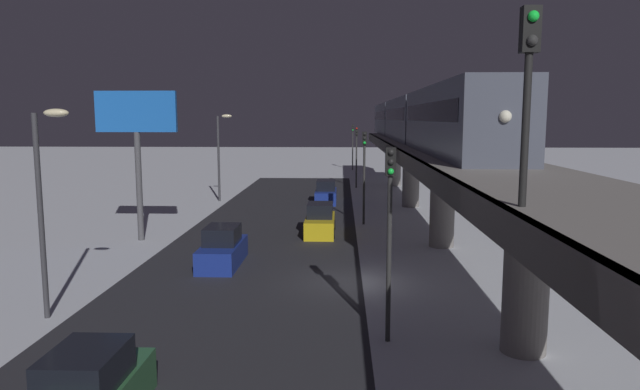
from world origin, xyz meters
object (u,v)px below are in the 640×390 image
(sedan_yellow, at_px, (320,222))
(traffic_light_near, at_px, (390,216))
(subway_train, at_px, (411,119))
(traffic_light_far, at_px, (356,148))
(sedan_blue_2, at_px, (222,249))
(traffic_light_distant, at_px, (353,140))
(rail_signal, at_px, (528,72))
(commercial_billboard, at_px, (137,126))
(sedan_blue, at_px, (326,194))
(traffic_light_mid, at_px, (364,164))

(sedan_yellow, bearing_deg, traffic_light_near, -80.61)
(subway_train, xyz_separation_m, traffic_light_far, (4.20, -11.99, -3.09))
(sedan_blue_2, relative_size, traffic_light_distant, 0.72)
(rail_signal, xyz_separation_m, commercial_billboard, (15.82, -21.67, -1.40))
(sedan_blue, distance_m, sedan_blue_2, 21.93)
(traffic_light_near, height_order, traffic_light_far, same)
(traffic_light_mid, bearing_deg, traffic_light_far, -90.00)
(sedan_blue, bearing_deg, traffic_light_mid, -73.97)
(rail_signal, relative_size, traffic_light_distant, 0.62)
(sedan_blue, distance_m, traffic_light_far, 11.78)
(sedan_blue, bearing_deg, sedan_blue_2, -102.11)
(subway_train, height_order, sedan_blue, subway_train)
(sedan_yellow, bearing_deg, sedan_blue, 90.00)
(subway_train, xyz_separation_m, sedan_blue, (7.10, -1.09, -6.49))
(rail_signal, bearing_deg, sedan_yellow, -78.02)
(rail_signal, xyz_separation_m, sedan_blue_2, (9.67, -16.01, -7.43))
(rail_signal, height_order, traffic_light_near, rail_signal)
(traffic_light_mid, height_order, traffic_light_distant, same)
(sedan_blue, xyz_separation_m, traffic_light_near, (-2.90, 31.09, 3.40))
(traffic_light_near, relative_size, traffic_light_mid, 1.00)
(subway_train, xyz_separation_m, sedan_yellow, (7.10, 12.46, -6.50))
(sedan_yellow, bearing_deg, traffic_light_far, 83.24)
(sedan_yellow, bearing_deg, traffic_light_mid, 50.02)
(rail_signal, xyz_separation_m, traffic_light_near, (2.17, -6.36, -4.03))
(traffic_light_distant, relative_size, commercial_billboard, 0.72)
(sedan_blue_2, relative_size, traffic_light_far, 0.72)
(rail_signal, bearing_deg, traffic_light_far, -87.43)
(traffic_light_distant, xyz_separation_m, commercial_billboard, (13.65, 47.66, 2.63))
(subway_train, xyz_separation_m, commercial_billboard, (17.85, 14.69, -0.46))
(rail_signal, relative_size, traffic_light_far, 0.62)
(traffic_light_far, bearing_deg, rail_signal, 92.57)
(rail_signal, distance_m, traffic_light_far, 48.56)
(sedan_yellow, xyz_separation_m, sedan_blue, (0.00, -13.55, 0.01))
(sedan_yellow, relative_size, sedan_blue, 1.03)
(subway_train, distance_m, commercial_billboard, 23.12)
(traffic_light_far, bearing_deg, subway_train, 109.30)
(rail_signal, bearing_deg, sedan_blue, -82.29)
(rail_signal, relative_size, sedan_blue, 0.89)
(sedan_blue_2, bearing_deg, traffic_light_far, -103.06)
(sedan_blue, height_order, traffic_light_mid, traffic_light_mid)
(rail_signal, bearing_deg, traffic_light_mid, -85.46)
(sedan_blue, xyz_separation_m, sedan_blue_2, (4.60, 21.44, 0.00))
(subway_train, distance_m, sedan_blue, 9.68)
(sedan_blue, distance_m, commercial_billboard, 20.02)
(traffic_light_near, xyz_separation_m, traffic_light_mid, (0.00, -20.99, 0.00))
(sedan_blue_2, height_order, traffic_light_far, traffic_light_far)
(sedan_blue_2, bearing_deg, rail_signal, 121.14)
(subway_train, height_order, traffic_light_near, subway_train)
(traffic_light_near, distance_m, traffic_light_mid, 20.99)
(sedan_blue, distance_m, traffic_light_near, 31.40)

